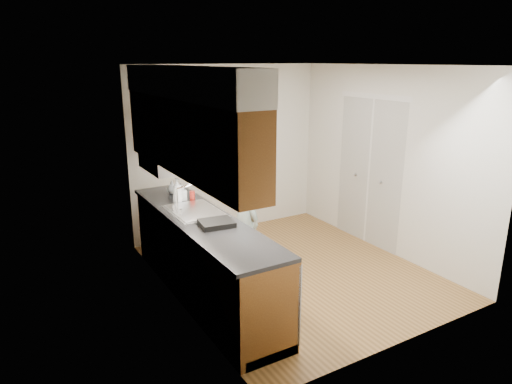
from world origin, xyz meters
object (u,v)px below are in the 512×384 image
Objects in this scene: soap_bottle_c at (172,187)px; soda_can at (192,196)px; dish_rack at (217,223)px; steel_can at (182,192)px; soap_bottle_b at (182,193)px; soap_bottle_a at (177,191)px; person at (246,206)px.

soap_bottle_c is 0.42m from soda_can.
soda_can is 0.94m from dish_rack.
soap_bottle_b is at bearing -109.98° from steel_can.
soap_bottle_b is 0.12m from soda_can.
soda_can is (0.19, 0.00, -0.09)m from soap_bottle_a.
person is at bearing 50.37° from dish_rack.
steel_can is (-0.05, 0.20, -0.00)m from soda_can.
soap_bottle_b reaches higher than soap_bottle_c.
soap_bottle_a is 0.42m from soap_bottle_c.
soap_bottle_a is 0.94m from dish_rack.
soap_bottle_b is at bearing 96.11° from dish_rack.
soap_bottle_a is 0.26m from steel_can.
person is at bearing -44.90° from soap_bottle_c.
dish_rack is at bearing -90.96° from soap_bottle_c.
steel_can is (0.14, 0.20, -0.09)m from soap_bottle_a.
steel_can is at bearing 65.49° from person.
soap_bottle_a is (-0.77, 0.27, 0.23)m from person.
soap_bottle_a is at bearing -124.07° from steel_can.
soap_bottle_b is 1.16× the size of soap_bottle_c.
soap_bottle_c reaches higher than dish_rack.
soap_bottle_b is at bearing -89.20° from soap_bottle_c.
person reaches higher than soda_can.
person is at bearing -25.33° from soda_can.
soap_bottle_c reaches higher than steel_can.
soap_bottle_c is (-0.68, 0.68, 0.17)m from person.
soap_bottle_c is at bearing 78.48° from soap_bottle_a.
soap_bottle_a reaches higher than steel_can.
dish_rack is (-0.02, -1.33, -0.06)m from soap_bottle_c.
dish_rack is (-0.13, -0.93, -0.03)m from soda_can.
soap_bottle_a reaches higher than soap_bottle_c.
soda_can reaches higher than dish_rack.
soda_can is at bearing 0.55° from soap_bottle_a.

